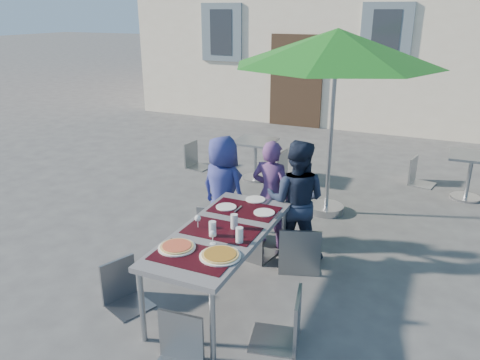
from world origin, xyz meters
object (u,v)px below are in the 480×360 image
at_px(bg_chair_r_0, 278,148).
at_px(chair_1, 253,218).
at_px(child_0, 223,189).
at_px(patio_umbrella, 337,48).
at_px(pizza_near_left, 177,247).
at_px(chair_5, 174,315).
at_px(chair_2, 301,221).
at_px(cafe_table_1, 470,170).
at_px(chair_4, 287,289).
at_px(dining_table, 222,236).
at_px(cafe_table_0, 255,154).
at_px(chair_0, 217,200).
at_px(chair_3, 121,259).
at_px(child_1, 271,194).
at_px(bg_chair_l_1, 421,156).
at_px(child_2, 296,201).
at_px(pizza_near_right, 220,255).
at_px(bg_chair_l_0, 195,140).

bearing_deg(bg_chair_r_0, chair_1, -76.00).
xyz_separation_m(child_0, patio_umbrella, (0.98, 1.36, 1.61)).
distance_m(pizza_near_left, chair_5, 0.69).
xyz_separation_m(chair_2, cafe_table_1, (1.72, 3.08, -0.14)).
relative_size(chair_2, chair_4, 1.10).
bearing_deg(dining_table, cafe_table_1, 59.88).
height_order(chair_1, chair_2, chair_2).
xyz_separation_m(chair_1, cafe_table_0, (-1.01, 2.55, -0.08)).
height_order(dining_table, chair_5, chair_5).
xyz_separation_m(pizza_near_left, chair_5, (0.31, -0.57, -0.25)).
relative_size(patio_umbrella, cafe_table_0, 3.99).
distance_m(chair_0, chair_4, 1.92).
distance_m(child_0, chair_3, 1.68).
height_order(child_1, bg_chair_l_1, child_1).
distance_m(chair_5, patio_umbrella, 4.00).
bearing_deg(child_2, chair_3, 44.94).
distance_m(patio_umbrella, cafe_table_0, 2.51).
bearing_deg(child_2, cafe_table_0, -64.78).
height_order(chair_2, chair_3, chair_2).
relative_size(dining_table, chair_5, 2.08).
distance_m(pizza_near_right, child_1, 1.74).
bearing_deg(chair_4, chair_5, -136.34).
bearing_deg(bg_chair_r_0, pizza_near_left, -82.95).
distance_m(chair_1, chair_5, 1.92).
distance_m(chair_1, chair_4, 1.50).
xyz_separation_m(pizza_near_left, child_0, (-0.35, 1.65, -0.10)).
bearing_deg(dining_table, child_1, 88.49).
distance_m(cafe_table_1, bg_chair_l_1, 0.84).
distance_m(chair_0, bg_chair_l_0, 3.11).
bearing_deg(pizza_near_left, cafe_table_0, 102.18).
bearing_deg(cafe_table_1, dining_table, -120.12).
xyz_separation_m(child_1, child_2, (0.37, -0.17, 0.05)).
xyz_separation_m(pizza_near_left, bg_chair_r_0, (-0.50, 4.06, -0.22)).
xyz_separation_m(cafe_table_0, cafe_table_1, (3.31, 0.49, 0.02)).
bearing_deg(child_2, pizza_near_right, 76.40).
height_order(child_1, bg_chair_l_0, child_1).
distance_m(pizza_near_right, child_2, 1.57).
bearing_deg(chair_3, child_2, 51.68).
height_order(pizza_near_right, bg_chair_l_0, bg_chair_l_0).
xyz_separation_m(chair_3, bg_chair_l_0, (-1.46, 4.04, 0.02)).
xyz_separation_m(chair_3, chair_5, (0.95, -0.57, 0.03)).
xyz_separation_m(child_2, cafe_table_0, (-1.44, 2.31, -0.27)).
relative_size(chair_0, chair_1, 1.14).
height_order(child_0, chair_5, child_0).
distance_m(chair_1, chair_3, 1.57).
distance_m(bg_chair_r_0, cafe_table_1, 2.99).
bearing_deg(chair_2, patio_umbrella, 94.08).
height_order(chair_4, chair_5, chair_4).
bearing_deg(bg_chair_l_0, bg_chair_r_0, 0.75).
distance_m(pizza_near_left, chair_0, 1.52).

